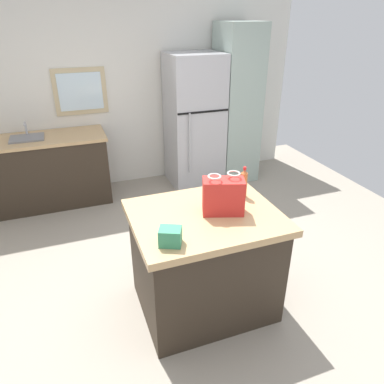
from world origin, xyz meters
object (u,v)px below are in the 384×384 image
object	(u,v)px
kitchen_island	(204,261)
bottle	(244,183)
small_box	(170,237)
refrigerator	(194,122)
tall_cabinet	(236,105)
shopping_bag	(223,196)

from	to	relation	value
kitchen_island	bottle	bearing A→B (deg)	21.77
small_box	bottle	distance (m)	0.91
refrigerator	small_box	xyz separation A→B (m)	(-1.21, -2.76, 0.06)
kitchen_island	small_box	world-z (taller)	small_box
tall_cabinet	shopping_bag	bearing A→B (deg)	-118.55
refrigerator	bottle	world-z (taller)	refrigerator
small_box	tall_cabinet	bearing A→B (deg)	55.94
kitchen_island	refrigerator	xyz separation A→B (m)	(0.83, 2.46, 0.46)
shopping_bag	tall_cabinet	bearing A→B (deg)	61.45
refrigerator	tall_cabinet	distance (m)	0.68
tall_cabinet	shopping_bag	size ratio (longest dim) A/B	6.30
kitchen_island	small_box	bearing A→B (deg)	-141.79
small_box	bottle	world-z (taller)	bottle
small_box	refrigerator	bearing A→B (deg)	66.37
shopping_bag	bottle	xyz separation A→B (m)	(0.28, 0.19, -0.02)
tall_cabinet	shopping_bag	xyz separation A→B (m)	(-1.35, -2.48, -0.04)
bottle	refrigerator	bearing A→B (deg)	79.68
kitchen_island	shopping_bag	size ratio (longest dim) A/B	3.27
kitchen_island	small_box	size ratio (longest dim) A/B	7.70
tall_cabinet	bottle	world-z (taller)	tall_cabinet
tall_cabinet	small_box	size ratio (longest dim) A/B	14.85
shopping_bag	bottle	bearing A→B (deg)	34.14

